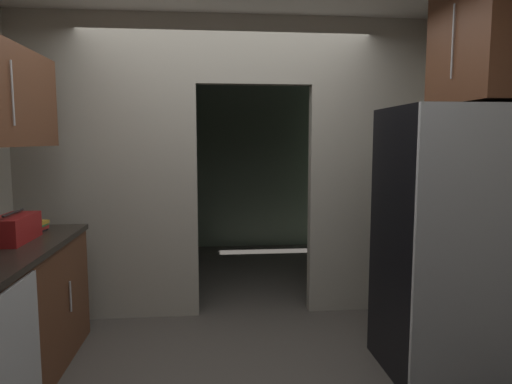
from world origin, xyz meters
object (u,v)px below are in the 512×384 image
at_px(boombox, 14,229).
at_px(book_stack, 37,226).
at_px(dishwasher, 17,366).
at_px(refrigerator, 442,243).

height_order(boombox, book_stack, boombox).
distance_m(dishwasher, book_stack, 1.27).
xyz_separation_m(dishwasher, boombox, (-0.30, 0.78, 0.57)).
bearing_deg(book_stack, dishwasher, -76.00).
bearing_deg(book_stack, boombox, -93.73).
distance_m(refrigerator, book_stack, 2.88).
relative_size(refrigerator, boombox, 4.10).
distance_m(refrigerator, boombox, 2.85).
bearing_deg(dishwasher, refrigerator, 11.50).
xyz_separation_m(refrigerator, boombox, (-2.84, 0.26, 0.10)).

